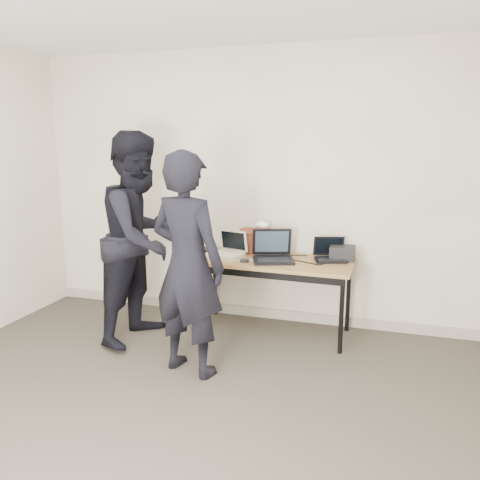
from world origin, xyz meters
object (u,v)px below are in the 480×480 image
at_px(person_typist, 187,265).
at_px(desk, 272,266).
at_px(laptop_right, 330,255).
at_px(equipment_box, 342,253).
at_px(leather_satchel, 259,241).
at_px(laptop_beige, 228,252).
at_px(person_observer, 141,238).
at_px(laptop_center, 273,253).

bearing_deg(person_typist, desk, -101.34).
height_order(laptop_right, equipment_box, laptop_right).
xyz_separation_m(desk, leather_satchel, (-0.18, 0.23, 0.19)).
height_order(laptop_beige, person_observer, person_observer).
height_order(laptop_center, person_observer, person_observer).
height_order(desk, person_typist, person_typist).
relative_size(desk, equipment_box, 6.73).
relative_size(desk, leather_satchel, 4.16).
bearing_deg(person_observer, leather_satchel, -46.54).
bearing_deg(leather_satchel, person_observer, -142.29).
xyz_separation_m(leather_satchel, person_observer, (-0.94, -0.67, 0.10)).
xyz_separation_m(laptop_center, equipment_box, (0.62, 0.20, 0.00)).
relative_size(laptop_beige, laptop_right, 1.05).
height_order(laptop_center, equipment_box, laptop_center).
xyz_separation_m(laptop_beige, laptop_center, (0.45, -0.01, 0.02)).
relative_size(laptop_right, person_observer, 0.18).
height_order(desk, laptop_center, laptop_center).
height_order(desk, person_observer, person_observer).
height_order(laptop_beige, person_typist, person_typist).
relative_size(equipment_box, person_typist, 0.13).
height_order(desk, laptop_beige, laptop_beige).
distance_m(person_typist, person_observer, 0.84).
bearing_deg(equipment_box, leather_satchel, 177.48).
height_order(laptop_right, person_observer, person_observer).
distance_m(laptop_beige, laptop_center, 0.45).
bearing_deg(laptop_beige, person_typist, -75.40).
distance_m(laptop_beige, person_observer, 0.83).
bearing_deg(laptop_right, person_observer, -175.53).
xyz_separation_m(desk, person_observer, (-1.12, -0.44, 0.29)).
distance_m(laptop_center, person_typist, 1.04).
distance_m(desk, person_typist, 1.07).
bearing_deg(person_observer, equipment_box, -62.09).
bearing_deg(laptop_beige, laptop_center, 13.77).
height_order(leather_satchel, person_typist, person_typist).
height_order(laptop_beige, equipment_box, laptop_beige).
relative_size(desk, laptop_right, 4.37).
bearing_deg(equipment_box, person_typist, -133.60).
bearing_deg(laptop_right, laptop_center, -177.41).
height_order(laptop_center, leather_satchel, laptop_center).
xyz_separation_m(laptop_center, person_typist, (-0.46, -0.93, 0.09)).
relative_size(laptop_center, laptop_right, 1.31).
height_order(desk, laptop_right, laptop_right).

